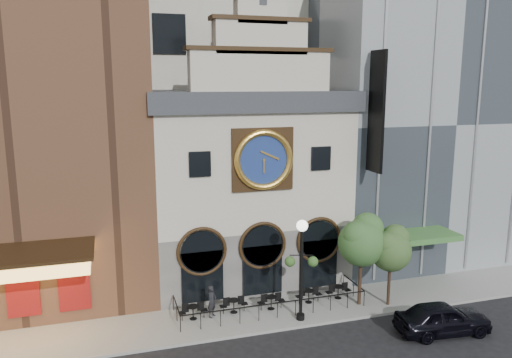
{
  "coord_description": "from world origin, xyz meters",
  "views": [
    {
      "loc": [
        -8.49,
        -22.69,
        12.87
      ],
      "look_at": [
        0.24,
        6.0,
        7.01
      ],
      "focal_mm": 35.0,
      "sensor_mm": 36.0,
      "label": 1
    }
  ],
  "objects_px": {
    "bistro_0": "(193,311)",
    "tree_left": "(391,248)",
    "bistro_1": "(234,305)",
    "tree_right": "(362,239)",
    "car_right": "(443,318)",
    "pedestrian": "(212,301)",
    "lamppost": "(301,259)",
    "bistro_4": "(338,291)",
    "bistro_3": "(309,295)",
    "bistro_2": "(271,301)"
  },
  "relations": [
    {
      "from": "car_right",
      "to": "pedestrian",
      "type": "distance_m",
      "value": 12.2
    },
    {
      "from": "bistro_4",
      "to": "bistro_3",
      "type": "bearing_deg",
      "value": -178.71
    },
    {
      "from": "car_right",
      "to": "pedestrian",
      "type": "xyz_separation_m",
      "value": [
        -11.12,
        5.02,
        0.21
      ]
    },
    {
      "from": "bistro_1",
      "to": "pedestrian",
      "type": "height_order",
      "value": "pedestrian"
    },
    {
      "from": "bistro_4",
      "to": "tree_right",
      "type": "distance_m",
      "value": 3.72
    },
    {
      "from": "pedestrian",
      "to": "tree_left",
      "type": "distance_m",
      "value": 10.56
    },
    {
      "from": "bistro_4",
      "to": "bistro_0",
      "type": "bearing_deg",
      "value": -179.11
    },
    {
      "from": "bistro_2",
      "to": "tree_right",
      "type": "bearing_deg",
      "value": -9.12
    },
    {
      "from": "bistro_2",
      "to": "tree_left",
      "type": "bearing_deg",
      "value": -11.39
    },
    {
      "from": "car_right",
      "to": "tree_left",
      "type": "bearing_deg",
      "value": 20.52
    },
    {
      "from": "car_right",
      "to": "lamppost",
      "type": "height_order",
      "value": "lamppost"
    },
    {
      "from": "bistro_4",
      "to": "tree_right",
      "type": "xyz_separation_m",
      "value": [
        0.87,
        -1.04,
        3.47
      ]
    },
    {
      "from": "tree_right",
      "to": "tree_left",
      "type": "bearing_deg",
      "value": -18.52
    },
    {
      "from": "bistro_0",
      "to": "tree_left",
      "type": "distance_m",
      "value": 11.68
    },
    {
      "from": "pedestrian",
      "to": "tree_left",
      "type": "bearing_deg",
      "value": -56.54
    },
    {
      "from": "tree_left",
      "to": "bistro_3",
      "type": "bearing_deg",
      "value": 160.72
    },
    {
      "from": "bistro_0",
      "to": "tree_right",
      "type": "xyz_separation_m",
      "value": [
        9.63,
        -0.9,
        3.47
      ]
    },
    {
      "from": "bistro_0",
      "to": "tree_left",
      "type": "height_order",
      "value": "tree_left"
    },
    {
      "from": "bistro_1",
      "to": "pedestrian",
      "type": "bearing_deg",
      "value": -173.82
    },
    {
      "from": "bistro_1",
      "to": "tree_right",
      "type": "bearing_deg",
      "value": -7.98
    },
    {
      "from": "tree_right",
      "to": "lamppost",
      "type": "bearing_deg",
      "value": -168.5
    },
    {
      "from": "pedestrian",
      "to": "lamppost",
      "type": "relative_size",
      "value": 0.32
    },
    {
      "from": "pedestrian",
      "to": "lamppost",
      "type": "xyz_separation_m",
      "value": [
        4.54,
        -1.71,
        2.57
      ]
    },
    {
      "from": "bistro_0",
      "to": "pedestrian",
      "type": "bearing_deg",
      "value": -0.96
    },
    {
      "from": "car_right",
      "to": "bistro_0",
      "type": "bearing_deg",
      "value": 72.99
    },
    {
      "from": "bistro_4",
      "to": "tree_left",
      "type": "xyz_separation_m",
      "value": [
        2.45,
        -1.57,
        2.98
      ]
    },
    {
      "from": "tree_right",
      "to": "car_right",
      "type": "bearing_deg",
      "value": -58.29
    },
    {
      "from": "bistro_0",
      "to": "car_right",
      "type": "xyz_separation_m",
      "value": [
        12.18,
        -5.03,
        0.23
      ]
    },
    {
      "from": "bistro_4",
      "to": "pedestrian",
      "type": "distance_m",
      "value": 7.72
    },
    {
      "from": "tree_left",
      "to": "tree_right",
      "type": "distance_m",
      "value": 1.74
    },
    {
      "from": "tree_left",
      "to": "bistro_2",
      "type": "bearing_deg",
      "value": 168.61
    },
    {
      "from": "bistro_0",
      "to": "lamppost",
      "type": "distance_m",
      "value": 6.58
    },
    {
      "from": "bistro_0",
      "to": "tree_left",
      "type": "bearing_deg",
      "value": -7.29
    },
    {
      "from": "bistro_0",
      "to": "car_right",
      "type": "height_order",
      "value": "car_right"
    },
    {
      "from": "bistro_4",
      "to": "tree_left",
      "type": "bearing_deg",
      "value": -32.67
    },
    {
      "from": "bistro_2",
      "to": "bistro_3",
      "type": "distance_m",
      "value": 2.38
    },
    {
      "from": "bistro_0",
      "to": "tree_right",
      "type": "distance_m",
      "value": 10.27
    },
    {
      "from": "bistro_1",
      "to": "bistro_2",
      "type": "height_order",
      "value": "same"
    },
    {
      "from": "bistro_2",
      "to": "car_right",
      "type": "relative_size",
      "value": 0.32
    },
    {
      "from": "pedestrian",
      "to": "tree_right",
      "type": "relative_size",
      "value": 0.34
    },
    {
      "from": "tree_left",
      "to": "tree_right",
      "type": "relative_size",
      "value": 0.88
    },
    {
      "from": "tree_left",
      "to": "bistro_1",
      "type": "bearing_deg",
      "value": 170.08
    },
    {
      "from": "bistro_1",
      "to": "bistro_4",
      "type": "xyz_separation_m",
      "value": [
        6.44,
        0.02,
        0.0
      ]
    },
    {
      "from": "tree_left",
      "to": "car_right",
      "type": "bearing_deg",
      "value": -74.93
    },
    {
      "from": "bistro_1",
      "to": "lamppost",
      "type": "relative_size",
      "value": 0.28
    },
    {
      "from": "bistro_4",
      "to": "car_right",
      "type": "relative_size",
      "value": 0.32
    },
    {
      "from": "bistro_3",
      "to": "tree_left",
      "type": "xyz_separation_m",
      "value": [
        4.37,
        -1.53,
        2.98
      ]
    },
    {
      "from": "bistro_2",
      "to": "bistro_3",
      "type": "height_order",
      "value": "same"
    },
    {
      "from": "bistro_1",
      "to": "bistro_2",
      "type": "xyz_separation_m",
      "value": [
        2.14,
        -0.2,
        0.0
      ]
    },
    {
      "from": "pedestrian",
      "to": "lamppost",
      "type": "bearing_deg",
      "value": -69.22
    }
  ]
}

